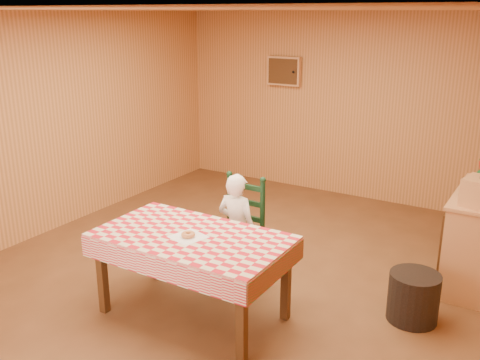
% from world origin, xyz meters
% --- Properties ---
extents(ground, '(6.00, 6.00, 0.00)m').
position_xyz_m(ground, '(0.00, 0.00, 0.00)').
color(ground, brown).
rests_on(ground, ground).
extents(cabin_walls, '(5.10, 6.05, 2.65)m').
position_xyz_m(cabin_walls, '(-0.00, 0.53, 1.83)').
color(cabin_walls, '#C98448').
rests_on(cabin_walls, ground).
extents(dining_table, '(1.66, 0.96, 0.77)m').
position_xyz_m(dining_table, '(0.16, -0.86, 0.69)').
color(dining_table, '#4C2C14').
rests_on(dining_table, ground).
extents(ladder_chair, '(0.44, 0.40, 1.08)m').
position_xyz_m(ladder_chair, '(0.16, -0.07, 0.50)').
color(ladder_chair, black).
rests_on(ladder_chair, ground).
extents(seated_child, '(0.41, 0.27, 1.12)m').
position_xyz_m(seated_child, '(0.16, -0.13, 0.56)').
color(seated_child, white).
rests_on(seated_child, ground).
extents(napkin, '(0.32, 0.32, 0.00)m').
position_xyz_m(napkin, '(0.16, -0.91, 0.77)').
color(napkin, white).
rests_on(napkin, dining_table).
extents(donut, '(0.14, 0.14, 0.04)m').
position_xyz_m(donut, '(0.16, -0.91, 0.79)').
color(donut, '#C57E46').
rests_on(donut, napkin).
extents(shelf_unit, '(0.54, 1.24, 0.93)m').
position_xyz_m(shelf_unit, '(2.19, 1.12, 0.47)').
color(shelf_unit, tan).
rests_on(shelf_unit, ground).
extents(storage_bin, '(0.44, 0.44, 0.44)m').
position_xyz_m(storage_bin, '(1.84, 0.07, 0.22)').
color(storage_bin, black).
rests_on(storage_bin, ground).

